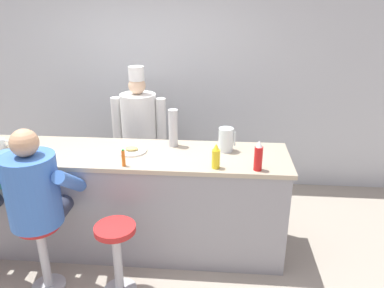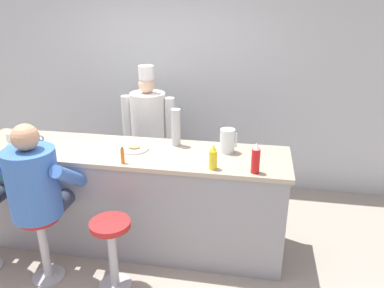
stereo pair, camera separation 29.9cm
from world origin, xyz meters
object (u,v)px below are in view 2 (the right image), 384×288
at_px(water_pitcher_clear, 227,141).
at_px(coffee_mug_blue, 36,138).
at_px(hot_sauce_bottle_orange, 123,155).
at_px(cook_in_whites_near, 149,128).
at_px(cereal_bowl, 15,147).
at_px(ketchup_bottle_red, 256,159).
at_px(coffee_mug_white, 12,137).
at_px(mustard_bottle_yellow, 213,158).
at_px(empty_stool_round, 112,244).
at_px(diner_seated_blue, 36,186).
at_px(breakfast_plate, 134,148).
at_px(cup_stack_steel, 176,127).

relative_size(water_pitcher_clear, coffee_mug_blue, 1.56).
xyz_separation_m(hot_sauce_bottle_orange, water_pitcher_clear, (0.87, 0.42, 0.04)).
bearing_deg(cook_in_whites_near, cereal_bowl, -129.94).
bearing_deg(hot_sauce_bottle_orange, ketchup_bottle_red, 0.86).
xyz_separation_m(hot_sauce_bottle_orange, coffee_mug_white, (-1.28, 0.31, -0.03)).
xyz_separation_m(mustard_bottle_yellow, cook_in_whites_near, (-0.93, 1.24, -0.21)).
bearing_deg(coffee_mug_white, mustard_bottle_yellow, -7.70).
bearing_deg(coffee_mug_white, cereal_bowl, -50.61).
distance_m(coffee_mug_white, cook_in_whites_near, 1.49).
bearing_deg(empty_stool_round, coffee_mug_blue, 146.24).
height_order(hot_sauce_bottle_orange, coffee_mug_white, hot_sauce_bottle_orange).
distance_m(hot_sauce_bottle_orange, cereal_bowl, 1.13).
xyz_separation_m(coffee_mug_white, diner_seated_blue, (0.64, -0.64, -0.16)).
height_order(water_pitcher_clear, breakfast_plate, water_pitcher_clear).
distance_m(mustard_bottle_yellow, coffee_mug_blue, 1.83).
height_order(mustard_bottle_yellow, diner_seated_blue, diner_seated_blue).
bearing_deg(water_pitcher_clear, cereal_bowl, -171.23).
distance_m(water_pitcher_clear, empty_stool_round, 1.36).
height_order(mustard_bottle_yellow, cereal_bowl, mustard_bottle_yellow).
relative_size(breakfast_plate, empty_stool_round, 0.42).
height_order(hot_sauce_bottle_orange, breakfast_plate, hot_sauce_bottle_orange).
height_order(water_pitcher_clear, cereal_bowl, water_pitcher_clear).
bearing_deg(empty_stool_round, water_pitcher_clear, 42.01).
bearing_deg(cereal_bowl, breakfast_plate, 10.53).
bearing_deg(coffee_mug_blue, mustard_bottle_yellow, -8.88).
bearing_deg(ketchup_bottle_red, cook_in_whites_near, 135.69).
xyz_separation_m(cereal_bowl, empty_stool_round, (1.11, -0.48, -0.60)).
height_order(cereal_bowl, cook_in_whites_near, cook_in_whites_near).
bearing_deg(hot_sauce_bottle_orange, mustard_bottle_yellow, 2.04).
relative_size(coffee_mug_white, diner_seated_blue, 0.10).
bearing_deg(mustard_bottle_yellow, breakfast_plate, 159.80).
relative_size(hot_sauce_bottle_orange, coffee_mug_white, 1.06).
distance_m(breakfast_plate, cereal_bowl, 1.13).
xyz_separation_m(breakfast_plate, cereal_bowl, (-1.11, -0.21, 0.01)).
xyz_separation_m(diner_seated_blue, empty_stool_round, (0.64, -0.04, -0.47)).
xyz_separation_m(ketchup_bottle_red, cereal_bowl, (-2.25, 0.10, -0.10)).
bearing_deg(empty_stool_round, cook_in_whites_near, 95.02).
xyz_separation_m(mustard_bottle_yellow, hot_sauce_bottle_orange, (-0.78, -0.03, -0.03)).
xyz_separation_m(cereal_bowl, diner_seated_blue, (0.48, -0.44, -0.14)).
distance_m(cereal_bowl, cup_stack_steel, 1.54).
distance_m(water_pitcher_clear, cereal_bowl, 2.01).
distance_m(cereal_bowl, coffee_mug_white, 0.25).
bearing_deg(cook_in_whites_near, coffee_mug_white, -139.50).
relative_size(mustard_bottle_yellow, cook_in_whites_near, 0.13).
relative_size(hot_sauce_bottle_orange, water_pitcher_clear, 0.68).
relative_size(ketchup_bottle_red, diner_seated_blue, 0.18).
relative_size(ketchup_bottle_red, coffee_mug_blue, 1.83).
bearing_deg(ketchup_bottle_red, mustard_bottle_yellow, 178.20).
xyz_separation_m(coffee_mug_blue, empty_stool_round, (1.01, -0.68, -0.63)).
bearing_deg(empty_stool_round, breakfast_plate, 90.13).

